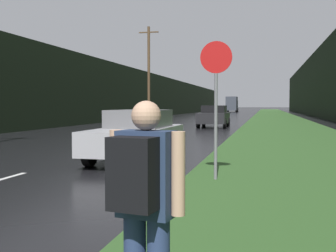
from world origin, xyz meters
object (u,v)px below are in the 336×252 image
(stop_sign, at_px, (216,96))
(car_passing_far, at_px, (214,116))
(delivery_truck, at_px, (232,104))
(car_passing_near, at_px, (138,134))
(hitchhiker_with_backpack, at_px, (144,202))

(stop_sign, distance_m, car_passing_far, 21.01)
(stop_sign, xyz_separation_m, delivery_truck, (-6.26, 84.93, 0.02))
(stop_sign, height_order, car_passing_near, stop_sign)
(stop_sign, bearing_deg, car_passing_near, 132.49)
(car_passing_far, bearing_deg, delivery_truck, -86.68)
(delivery_truck, bearing_deg, car_passing_far, -86.68)
(car_passing_far, bearing_deg, hitchhiker_with_backpack, 95.88)
(hitchhiker_with_backpack, distance_m, car_passing_far, 26.99)
(hitchhiker_with_backpack, height_order, car_passing_far, hitchhiker_with_backpack)
(hitchhiker_with_backpack, bearing_deg, stop_sign, 102.15)
(stop_sign, relative_size, delivery_truck, 0.41)
(car_passing_far, relative_size, delivery_truck, 0.61)
(car_passing_far, bearing_deg, stop_sign, 96.97)
(car_passing_near, bearing_deg, delivery_truck, -87.41)
(hitchhiker_with_backpack, bearing_deg, car_passing_near, 117.52)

